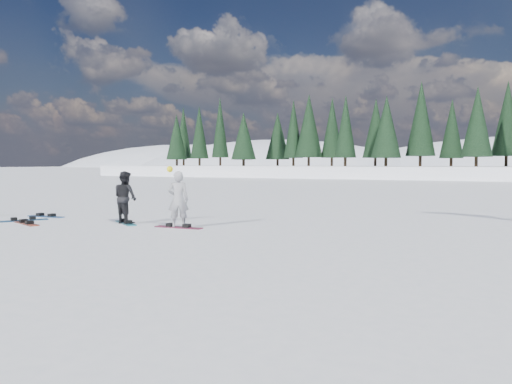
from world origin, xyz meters
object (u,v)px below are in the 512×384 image
Objects in this scene: snowboarder_woman at (178,199)px; snowboard_loose_b at (26,224)px; snowboarder_man at (125,197)px; snowboard_loose_a at (23,220)px; snowboard_loose_c at (46,216)px.

snowboarder_woman is 1.21× the size of snowboard_loose_b.
snowboard_loose_b is (-4.78, -1.33, -0.83)m from snowboarder_woman.
snowboarder_woman is 1.10× the size of snowboarder_man.
snowboarder_man is 1.10× the size of snowboard_loose_a.
snowboard_loose_a is 0.99m from snowboard_loose_b.
snowboarder_woman is 1.21× the size of snowboard_loose_c.
snowboarder_man is at bearing 49.89° from snowboard_loose_b.
snowboard_loose_c is at bearing 45.50° from snowboard_loose_a.
snowboard_loose_b is (-2.67, -1.48, -0.81)m from snowboarder_man.
snowboard_loose_c is (-1.15, 1.74, 0.00)m from snowboard_loose_b.
snowboard_loose_c is (-5.93, 0.40, -0.83)m from snowboarder_woman.
snowboard_loose_a and snowboard_loose_c have the same top height.
snowboard_loose_b is (0.82, -0.55, 0.00)m from snowboard_loose_a.
snowboard_loose_a is at bearing -76.05° from snowboard_loose_c.
snowboard_loose_c is (-3.82, 0.26, -0.81)m from snowboarder_man.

